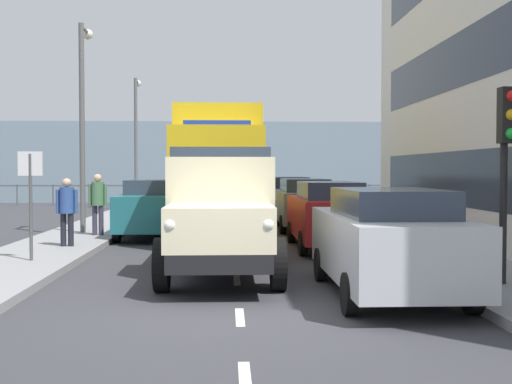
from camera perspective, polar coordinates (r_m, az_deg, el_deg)
ground_plane at (r=18.70m, az=-1.97°, el=-4.26°), size 80.00×80.00×0.00m
sidewalk_left at (r=19.27m, az=11.59°, el=-3.89°), size 2.33×38.51×0.15m
sidewalk_right at (r=19.19m, az=-15.58°, el=-3.94°), size 2.33×38.51×0.15m
road_centreline_markings at (r=18.23m, az=-1.95°, el=-4.41°), size 0.12×34.42×0.01m
sea_horizon at (r=40.85m, az=-2.25°, el=2.63°), size 80.00×0.80×5.00m
seawall_railing at (r=37.26m, az=-2.22°, el=0.26°), size 28.08×0.08×1.20m
truck_vintage_cream at (r=12.17m, az=-3.08°, el=-2.03°), size 2.17×5.64×2.43m
lorry_cargo_yellow at (r=19.92m, az=-3.27°, el=2.10°), size 2.58×8.20×3.87m
car_silver_kerbside_near at (r=10.70m, az=11.37°, el=-4.13°), size 1.91×4.57×1.72m
car_red_kerbside_1 at (r=16.75m, az=6.30°, el=-1.92°), size 1.77×4.41×1.72m
car_grey_kerbside_2 at (r=22.02m, az=4.18°, el=-0.98°), size 1.82×4.59×1.72m
car_navy_kerbside_3 at (r=27.42m, az=2.87°, el=-0.40°), size 1.85×4.28×1.72m
car_teal_oppositeside_0 at (r=19.68m, az=-8.96°, el=-1.35°), size 1.89×4.16×1.72m
pedestrian_couple_a at (r=16.64m, az=-16.16°, el=-1.21°), size 0.53×0.34×1.66m
pedestrian_strolling at (r=19.24m, az=-13.63°, el=-0.60°), size 0.53×0.34×1.75m
traffic_light_near at (r=11.35m, az=21.01°, el=4.09°), size 0.28×0.41×3.20m
lamp_post_promenade at (r=20.43m, az=-14.83°, el=7.09°), size 0.32×1.14×6.23m
lamp_post_far at (r=32.90m, az=-10.39°, el=5.29°), size 0.32×1.14×6.37m
street_sign at (r=14.24m, az=-19.05°, el=0.48°), size 0.50×0.07×2.25m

